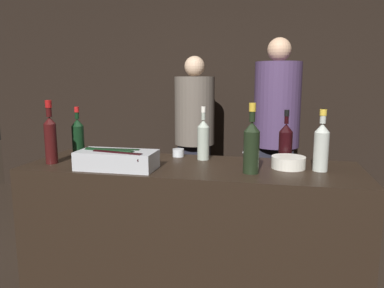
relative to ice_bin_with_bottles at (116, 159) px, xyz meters
name	(u,v)px	position (x,y,z in m)	size (l,w,h in m)	color
wall_back_chalkboard	(234,83)	(0.39, 2.56, 0.38)	(6.40, 0.06, 2.80)	black
bar_counter	(191,243)	(0.39, 0.17, -0.54)	(1.92, 0.61, 0.96)	black
ice_bin_with_bottles	(116,159)	(0.00, 0.00, 0.00)	(0.43, 0.20, 0.11)	#B7BABF
bowl_white	(288,162)	(0.93, 0.22, -0.02)	(0.19, 0.19, 0.07)	silver
wine_glass	(249,147)	(0.71, 0.24, 0.05)	(0.08, 0.08, 0.15)	silver
candle_votive	(178,153)	(0.25, 0.40, -0.03)	(0.07, 0.07, 0.05)	silver
red_wine_bottle_burgundy	(78,136)	(-0.39, 0.30, 0.07)	(0.08, 0.08, 0.32)	black
red_wine_bottle_tall	(50,137)	(-0.43, 0.05, 0.10)	(0.07, 0.07, 0.37)	#380F0F
white_wine_bottle	(203,138)	(0.43, 0.34, 0.07)	(0.07, 0.07, 0.33)	#9EA899
rose_wine_bottle	(321,145)	(1.10, 0.19, 0.08)	(0.08, 0.08, 0.34)	#B2B7AD
champagne_bottle	(251,145)	(0.74, 0.06, 0.09)	(0.08, 0.08, 0.37)	black
red_wine_bottle_black_foil	(286,142)	(0.92, 0.38, 0.07)	(0.08, 0.08, 0.31)	black
person_in_hoodie	(276,128)	(0.88, 1.59, -0.01)	(0.41, 0.41, 1.81)	black
person_blond_tee	(194,129)	(0.03, 1.97, -0.09)	(0.42, 0.42, 1.69)	black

